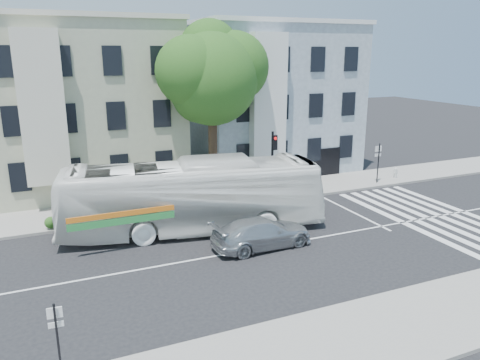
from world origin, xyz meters
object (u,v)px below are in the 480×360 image
traffic_signal (273,157)px  near_sign_pole (57,330)px  bus (193,196)px  fire_hydrant (395,173)px  sedan (262,233)px

traffic_signal → near_sign_pole: bearing=-138.0°
bus → fire_hydrant: bearing=-67.9°
bus → sedan: 4.29m
traffic_signal → near_sign_pole: (-13.12, -12.31, -1.25)m
bus → fire_hydrant: 17.18m
sedan → bus: bearing=32.1°
near_sign_pole → bus: bearing=57.0°
near_sign_pole → fire_hydrant: bearing=32.5°
traffic_signal → fire_hydrant: size_ratio=5.69×
sedan → traffic_signal: 7.39m
fire_hydrant → near_sign_pole: size_ratio=0.34×
bus → sedan: bearing=-135.6°
fire_hydrant → near_sign_pole: bearing=-150.7°
sedan → fire_hydrant: size_ratio=6.36×
fire_hydrant → traffic_signal: bearing=-174.3°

